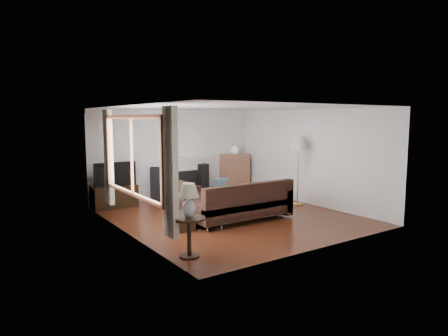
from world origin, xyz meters
TOP-DOWN VIEW (x-y plane):
  - room at (0.00, 0.00)m, footprint 5.10×5.60m
  - window at (-2.45, -0.20)m, footprint 0.12×2.74m
  - curtain_near at (-2.40, -1.72)m, footprint 0.10×0.35m
  - curtain_far at (-2.40, 1.32)m, footprint 0.10×0.35m
  - fireplace at (0.15, 2.64)m, footprint 1.40×0.26m
  - tv_stand at (-1.91, 2.47)m, footprint 1.11×0.50m
  - television at (-1.91, 2.47)m, footprint 1.07×0.14m
  - speaker_left at (-0.76, 2.52)m, footprint 0.37×0.39m
  - speaker_right at (0.75, 2.54)m, footprint 0.32×0.36m
  - bookshelf at (1.91, 2.52)m, footprint 0.85×0.40m
  - globe_lamp at (1.91, 2.52)m, footprint 0.25×0.25m
  - sectional_sofa at (-0.05, -0.43)m, footprint 2.54×1.86m
  - coffee_table at (-0.23, 0.96)m, footprint 1.06×0.64m
  - footstool at (-1.51, -0.38)m, footprint 0.46×0.46m
  - floor_lamp at (2.18, 0.06)m, footprint 0.59×0.59m
  - side_table at (-2.15, -1.85)m, footprint 0.53×0.53m
  - table_lamp at (-2.15, -1.85)m, footprint 0.34×0.34m

SIDE VIEW (x-z plane):
  - footstool at x=-1.51m, z-range 0.00..0.37m
  - coffee_table at x=-0.23m, z-range 0.00..0.40m
  - tv_stand at x=-1.91m, z-range 0.00..0.56m
  - side_table at x=-2.15m, z-range 0.00..0.66m
  - sectional_sofa at x=-0.05m, z-range 0.00..0.82m
  - speaker_left at x=-0.76m, z-range 0.00..0.94m
  - speaker_right at x=0.75m, z-range 0.00..0.94m
  - fireplace at x=0.15m, z-range 0.00..1.15m
  - bookshelf at x=1.91m, z-range 0.00..1.17m
  - television at x=-1.91m, z-range 0.56..1.17m
  - floor_lamp at x=2.18m, z-range 0.00..1.80m
  - table_lamp at x=-2.15m, z-range 0.66..1.21m
  - room at x=0.00m, z-range -0.02..2.52m
  - globe_lamp at x=1.91m, z-range 1.17..1.41m
  - curtain_near at x=-2.40m, z-range 0.35..2.45m
  - curtain_far at x=-2.40m, z-range 0.35..2.45m
  - window at x=-2.45m, z-range 0.78..2.32m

